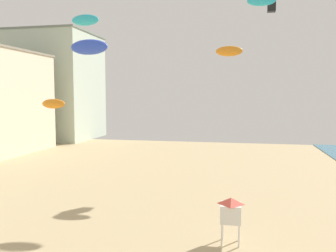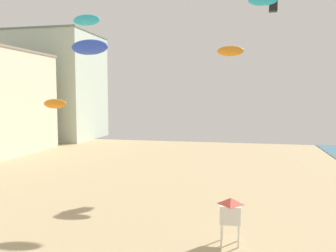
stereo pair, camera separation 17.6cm
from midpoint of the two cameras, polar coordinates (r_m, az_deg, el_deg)
name	(u,v)px [view 1 (the left image)]	position (r m, az deg, el deg)	size (l,w,h in m)	color
boardwalk_hotel_far	(52,86)	(70.83, -18.51, 6.14)	(16.55, 14.37, 19.86)	#B7C6B2
lifeguard_stand	(231,211)	(19.84, 9.95, -13.41)	(1.10, 1.10, 2.55)	white
kite_orange_parafoil	(54,104)	(36.86, -18.29, 3.47)	(2.48, 0.69, 0.96)	orange
kite_cyan_parafoil	(262,0)	(33.73, 14.86, 19.19)	(2.53, 0.70, 0.98)	#2DB7CC
kite_blue_parafoil	(89,47)	(23.69, -12.94, 12.43)	(2.53, 0.70, 0.98)	blue
kite_orange_parafoil_2	(229,51)	(33.41, 9.79, 11.93)	(2.45, 0.68, 0.95)	orange
kite_black_box_3	(272,6)	(41.05, 16.41, 18.32)	(0.84, 0.84, 1.32)	black
kite_cyan_parafoil_2	(85,20)	(32.63, -13.48, 16.45)	(2.49, 0.69, 0.97)	#2DB7CC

